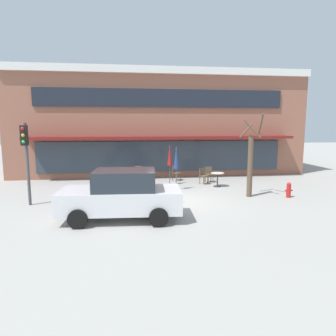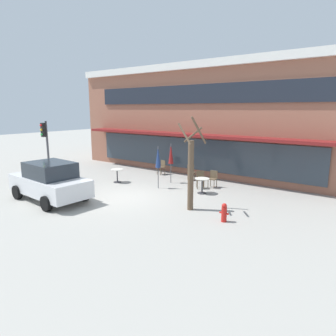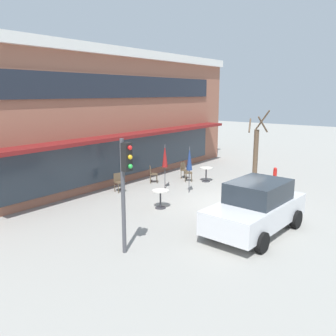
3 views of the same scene
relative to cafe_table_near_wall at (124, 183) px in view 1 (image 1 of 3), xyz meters
name	(u,v)px [view 1 (image 1 of 3)]	position (x,y,z in m)	size (l,w,h in m)	color
ground_plane	(177,201)	(2.34, -1.83, -0.52)	(80.00, 80.00, 0.00)	#9E9B93
building_facade	(157,123)	(2.34, 8.13, 2.92)	(19.10, 9.10, 6.87)	#935B47
cafe_table_near_wall	(124,183)	(0.00, 0.00, 0.00)	(0.70, 0.70, 0.76)	#333338
cafe_table_streetside	(217,177)	(4.97, 0.88, 0.00)	(0.70, 0.70, 0.76)	#333338
patio_umbrella_green_folded	(170,156)	(2.48, 1.72, 1.11)	(0.28, 0.28, 2.20)	#4C4C51
patio_umbrella_cream_folded	(176,158)	(2.63, 0.38, 1.11)	(0.28, 0.28, 2.20)	#4C4C51
cafe_chair_0	(176,172)	(3.02, 2.99, 0.01)	(0.57, 0.57, 0.89)	brown
cafe_chair_1	(209,173)	(4.86, 2.23, 0.01)	(0.43, 0.43, 0.89)	brown
cafe_chair_2	(138,172)	(0.74, 3.16, 0.01)	(0.48, 0.48, 0.89)	brown
cafe_chair_3	(203,175)	(4.38, 1.71, 0.01)	(0.56, 0.56, 0.89)	brown
parked_sedan	(122,195)	(-0.01, -4.15, 0.36)	(4.30, 2.21, 1.76)	silver
street_tree	(251,162)	(5.80, -1.50, 1.11)	(1.01, 1.01, 3.82)	brown
traffic_light_pole	(26,150)	(-3.87, -1.85, 1.78)	(0.26, 0.44, 3.40)	#47474C
fire_hydrant	(289,190)	(7.51, -1.91, -0.16)	(0.36, 0.20, 0.71)	red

